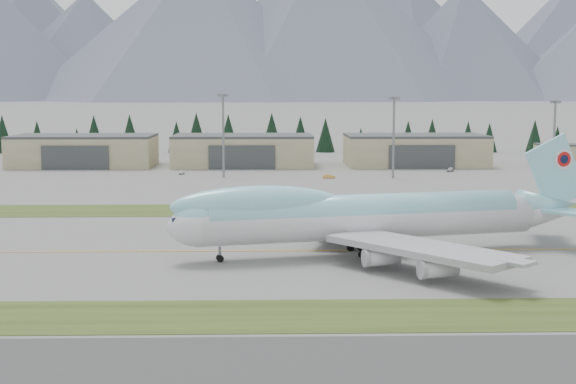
{
  "coord_description": "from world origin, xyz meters",
  "views": [
    {
      "loc": [
        -5.95,
        -128.27,
        25.92
      ],
      "look_at": [
        -2.61,
        13.34,
        8.0
      ],
      "focal_mm": 50.0,
      "sensor_mm": 36.0,
      "label": 1
    }
  ],
  "objects_px": {
    "hangar_center": "(243,150)",
    "hangar_right": "(415,150)",
    "boeing_747_freighter": "(366,216)",
    "service_vehicle_a": "(182,174)",
    "hangar_left": "(84,151)",
    "service_vehicle_b": "(329,178)",
    "service_vehicle_c": "(450,172)"
  },
  "relations": [
    {
      "from": "service_vehicle_b",
      "to": "hangar_left",
      "type": "bearing_deg",
      "value": 59.51
    },
    {
      "from": "boeing_747_freighter",
      "to": "hangar_left",
      "type": "xyz_separation_m",
      "value": [
        -79.41,
        152.76,
        -0.84
      ]
    },
    {
      "from": "boeing_747_freighter",
      "to": "hangar_right",
      "type": "bearing_deg",
      "value": 64.21
    },
    {
      "from": "boeing_747_freighter",
      "to": "service_vehicle_b",
      "type": "relative_size",
      "value": 19.05
    },
    {
      "from": "hangar_center",
      "to": "service_vehicle_a",
      "type": "relative_size",
      "value": 13.58
    },
    {
      "from": "hangar_center",
      "to": "service_vehicle_b",
      "type": "bearing_deg",
      "value": -56.82
    },
    {
      "from": "boeing_747_freighter",
      "to": "service_vehicle_b",
      "type": "height_order",
      "value": "boeing_747_freighter"
    },
    {
      "from": "service_vehicle_b",
      "to": "service_vehicle_a",
      "type": "bearing_deg",
      "value": 70.85
    },
    {
      "from": "service_vehicle_c",
      "to": "hangar_center",
      "type": "bearing_deg",
      "value": -172.01
    },
    {
      "from": "hangar_center",
      "to": "service_vehicle_c",
      "type": "height_order",
      "value": "hangar_center"
    },
    {
      "from": "hangar_left",
      "to": "service_vehicle_a",
      "type": "bearing_deg",
      "value": -38.06
    },
    {
      "from": "boeing_747_freighter",
      "to": "hangar_center",
      "type": "xyz_separation_m",
      "value": [
        -24.41,
        152.76,
        -0.84
      ]
    },
    {
      "from": "boeing_747_freighter",
      "to": "hangar_left",
      "type": "bearing_deg",
      "value": 104.79
    },
    {
      "from": "hangar_right",
      "to": "service_vehicle_b",
      "type": "bearing_deg",
      "value": -128.9
    },
    {
      "from": "hangar_center",
      "to": "hangar_right",
      "type": "distance_m",
      "value": 60.0
    },
    {
      "from": "hangar_left",
      "to": "hangar_right",
      "type": "bearing_deg",
      "value": 0.0
    },
    {
      "from": "boeing_747_freighter",
      "to": "service_vehicle_c",
      "type": "relative_size",
      "value": 16.81
    },
    {
      "from": "boeing_747_freighter",
      "to": "service_vehicle_c",
      "type": "xyz_separation_m",
      "value": [
        43.15,
        130.72,
        -6.23
      ]
    },
    {
      "from": "hangar_center",
      "to": "service_vehicle_c",
      "type": "bearing_deg",
      "value": -18.07
    },
    {
      "from": "boeing_747_freighter",
      "to": "service_vehicle_c",
      "type": "distance_m",
      "value": 137.79
    },
    {
      "from": "hangar_left",
      "to": "hangar_center",
      "type": "xyz_separation_m",
      "value": [
        55.0,
        0.0,
        0.0
      ]
    },
    {
      "from": "hangar_right",
      "to": "service_vehicle_a",
      "type": "bearing_deg",
      "value": -159.88
    },
    {
      "from": "service_vehicle_c",
      "to": "boeing_747_freighter",
      "type": "bearing_deg",
      "value": -82.2
    },
    {
      "from": "boeing_747_freighter",
      "to": "service_vehicle_c",
      "type": "bearing_deg",
      "value": 59.06
    },
    {
      "from": "service_vehicle_a",
      "to": "hangar_center",
      "type": "bearing_deg",
      "value": 63.22
    },
    {
      "from": "hangar_center",
      "to": "service_vehicle_c",
      "type": "xyz_separation_m",
      "value": [
        67.56,
        -22.05,
        -5.39
      ]
    },
    {
      "from": "hangar_left",
      "to": "hangar_right",
      "type": "relative_size",
      "value": 1.0
    },
    {
      "from": "boeing_747_freighter",
      "to": "hangar_center",
      "type": "bearing_deg",
      "value": 86.4
    },
    {
      "from": "hangar_right",
      "to": "service_vehicle_a",
      "type": "height_order",
      "value": "hangar_right"
    },
    {
      "from": "boeing_747_freighter",
      "to": "service_vehicle_a",
      "type": "xyz_separation_m",
      "value": [
        -42.75,
        124.06,
        -6.23
      ]
    },
    {
      "from": "hangar_right",
      "to": "service_vehicle_a",
      "type": "distance_m",
      "value": 83.6
    },
    {
      "from": "boeing_747_freighter",
      "to": "hangar_left",
      "type": "relative_size",
      "value": 1.5
    }
  ]
}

